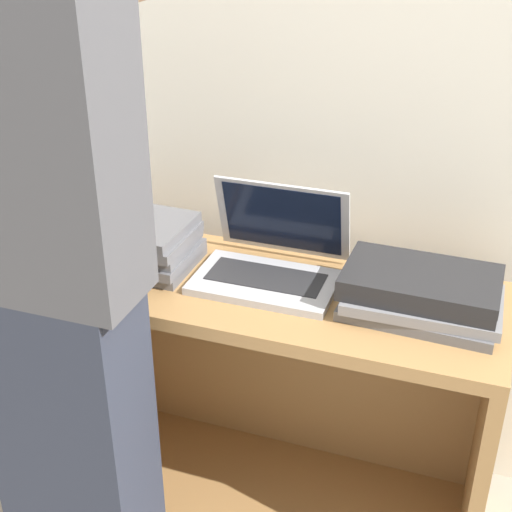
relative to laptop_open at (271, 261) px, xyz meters
name	(u,v)px	position (x,y,z in m)	size (l,w,h in m)	color
wall_back	(306,69)	(0.00, 0.28, 0.43)	(8.00, 0.05, 2.40)	silver
cart	(271,384)	(0.00, 0.02, -0.41)	(1.21, 0.46, 0.72)	#A87A47
laptop_open	(271,261)	(0.00, 0.00, 0.00)	(0.36, 0.29, 0.23)	#B7B7BC
laptop_stack_left	(126,240)	(-0.39, -0.05, 0.02)	(0.38, 0.24, 0.13)	slate
laptop_stack_right	(421,293)	(0.39, -0.04, 0.00)	(0.38, 0.25, 0.10)	slate
person	(51,268)	(-0.33, -0.45, 0.15)	(0.40, 0.54, 1.81)	#2D3342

